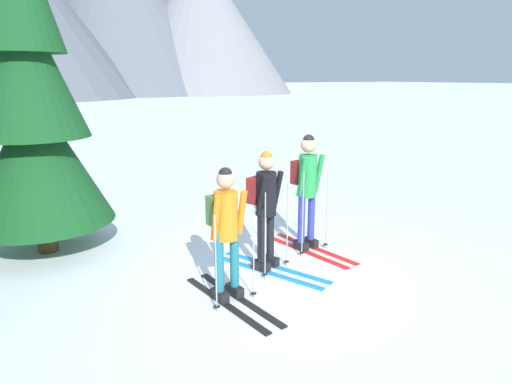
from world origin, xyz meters
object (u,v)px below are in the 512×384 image
Objects in this scene: skier_in_orange at (226,228)px; pine_tree_near at (31,102)px; skier_in_black at (265,205)px; skier_in_green at (307,185)px.

skier_in_orange is 0.34× the size of pine_tree_near.
pine_tree_near reaches higher than skier_in_black.
skier_in_black reaches higher than skier_in_orange.
skier_in_orange is 2.02m from skier_in_green.
skier_in_black is 1.01m from skier_in_green.
skier_in_orange is 0.98× the size of skier_in_black.
skier_in_black is (0.86, 0.55, 0.03)m from skier_in_orange.
skier_in_orange is at bearing -147.36° from skier_in_black.
skier_in_orange is 0.95× the size of skier_in_green.
skier_in_green is at bearing 26.73° from skier_in_orange.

